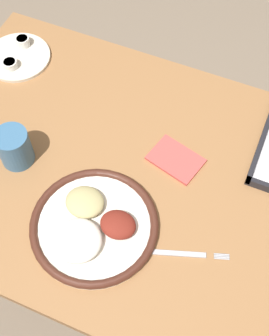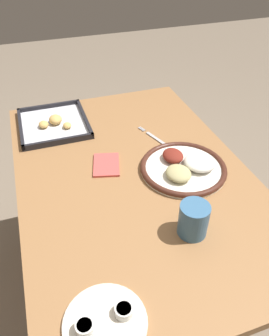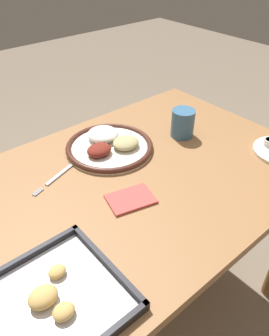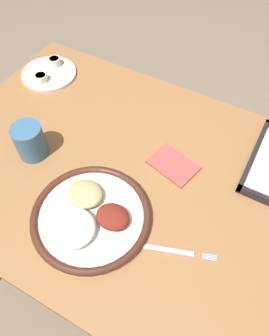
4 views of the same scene
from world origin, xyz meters
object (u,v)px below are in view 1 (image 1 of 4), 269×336
Objects in this scene: fork at (175,253)px; napkin at (176,159)px; dinner_plate at (93,226)px; drinking_cup at (14,147)px; saucer_plate at (18,56)px.

fork is 1.45× the size of napkin.
drinking_cup reaches higher than dinner_plate.
dinner_plate is at bearing -21.00° from drinking_cup.
saucer_plate is (-0.63, 0.38, 0.01)m from fork.
dinner_plate is 1.60× the size of saucer_plate.
dinner_plate is 0.28m from drinking_cup.
drinking_cup is (-0.46, 0.08, 0.05)m from fork.
dinner_plate is 1.40× the size of fork.
fork is at bearing -31.19° from saucer_plate.
napkin is (-0.09, 0.23, 0.00)m from fork.
fork is 0.47m from drinking_cup.
dinner_plate is 0.59m from saucer_plate.
napkin is at bearing 91.03° from fork.
saucer_plate is at bearing 164.84° from napkin.
napkin is (0.37, 0.15, -0.05)m from drinking_cup.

